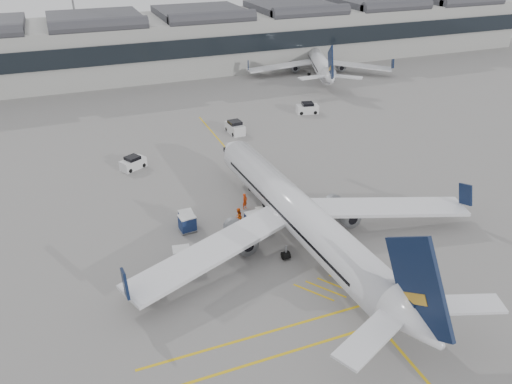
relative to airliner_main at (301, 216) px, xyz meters
name	(u,v)px	position (x,y,z in m)	size (l,w,h in m)	color
ground	(213,265)	(-9.24, -0.39, -3.14)	(220.00, 220.00, 0.00)	gray
terminal	(109,46)	(-9.24, 71.53, 3.00)	(200.00, 20.45, 12.40)	#9E9E99
apron_markings	(269,198)	(0.76, 9.61, -3.13)	(0.25, 60.00, 0.01)	gold
airliner_main	(301,216)	(0.00, 0.00, 0.00)	(36.75, 40.22, 10.69)	silver
airliner_far	(319,62)	(31.86, 56.41, -0.49)	(29.33, 32.52, 9.00)	silver
belt_loader	(268,215)	(-1.17, 5.49, -2.64)	(4.24, 1.71, 1.70)	silver
baggage_cart_a	(252,219)	(-3.31, 4.64, -2.28)	(1.58, 1.33, 1.61)	gray
baggage_cart_b	(187,223)	(-9.93, 6.29, -2.16)	(1.87, 1.59, 1.82)	gray
baggage_cart_c	(186,218)	(-9.75, 7.60, -2.28)	(1.54, 1.28, 1.61)	gray
baggage_cart_d	(182,256)	(-11.91, 0.83, -2.18)	(1.91, 1.66, 1.79)	gray
ramp_agent_a	(245,201)	(-2.72, 8.48, -2.20)	(0.69, 0.45, 1.89)	red
ramp_agent_b	(238,217)	(-4.57, 5.55, -2.15)	(0.97, 0.75, 1.99)	#F2530C
pushback_tug	(144,287)	(-16.01, -1.94, -2.55)	(2.48, 1.65, 1.33)	#4A4B40
safety_cone_nose	(229,152)	(0.54, 23.57, -2.87)	(0.38, 0.38, 0.53)	#F24C0A
safety_cone_engine	(328,205)	(6.22, 5.30, -2.88)	(0.37, 0.37, 0.52)	#F24C0A
service_van_left	(133,163)	(-12.70, 23.75, -2.38)	(3.71, 3.06, 1.71)	silver
service_van_mid	(235,128)	(3.94, 30.70, -2.27)	(2.20, 3.93, 1.94)	silver
service_van_right	(307,108)	(18.40, 34.81, -2.31)	(3.92, 2.54, 1.86)	silver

